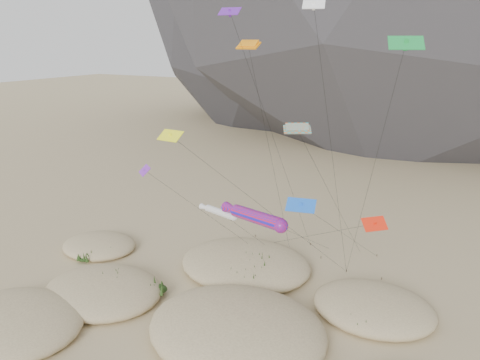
% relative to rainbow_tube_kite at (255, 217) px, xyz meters
% --- Properties ---
extents(ground, '(500.00, 500.00, 0.00)m').
position_rel_rainbow_tube_kite_xyz_m(ground, '(-2.42, -7.69, -10.74)').
color(ground, '#CCB789').
rests_on(ground, ground).
extents(dunes, '(50.57, 39.32, 3.94)m').
position_rel_rainbow_tube_kite_xyz_m(dunes, '(-3.70, -3.37, -10.04)').
color(dunes, '#CCB789').
rests_on(dunes, ground).
extents(dune_grass, '(41.62, 29.26, 1.43)m').
position_rel_rainbow_tube_kite_xyz_m(dune_grass, '(-3.65, -3.35, -9.91)').
color(dune_grass, black).
rests_on(dune_grass, ground).
extents(kite_stakes, '(17.87, 6.25, 0.30)m').
position_rel_rainbow_tube_kite_xyz_m(kite_stakes, '(0.34, 16.25, -10.59)').
color(kite_stakes, '#3F2D1E').
rests_on(kite_stakes, ground).
extents(rainbow_tube_kite, '(8.21, 21.30, 11.73)m').
position_rel_rainbow_tube_kite_xyz_m(rainbow_tube_kite, '(0.00, 0.00, 0.00)').
color(rainbow_tube_kite, red).
rests_on(rainbow_tube_kite, ground).
extents(white_tube_kite, '(5.58, 13.77, 9.97)m').
position_rel_rainbow_tube_kite_xyz_m(white_tube_kite, '(-5.26, 2.63, -1.37)').
color(white_tube_kite, silver).
rests_on(white_tube_kite, ground).
extents(orange_parafoil, '(3.65, 8.46, 25.93)m').
position_rel_rainbow_tube_kite_xyz_m(orange_parafoil, '(-5.26, 9.19, 14.40)').
color(orange_parafoil, orange).
rests_on(orange_parafoil, ground).
extents(multi_parafoil, '(3.58, 19.06, 19.13)m').
position_rel_rainbow_tube_kite_xyz_m(multi_parafoil, '(3.06, 2.14, 7.68)').
color(multi_parafoil, '#F25A19').
rests_on(multi_parafoil, ground).
extents(delta_kites, '(27.41, 22.44, 29.15)m').
position_rel_rainbow_tube_kite_xyz_m(delta_kites, '(1.02, 3.18, 8.15)').
color(delta_kites, white).
rests_on(delta_kites, ground).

